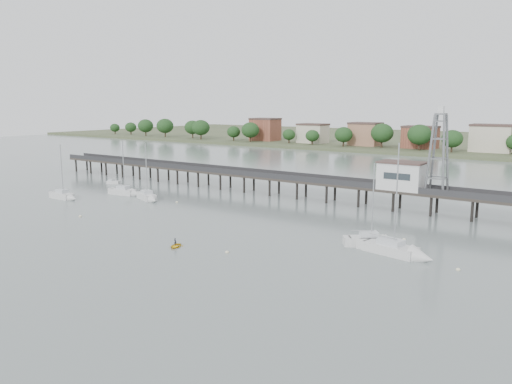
# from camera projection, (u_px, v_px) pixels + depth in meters

# --- Properties ---
(ground_plane) EXTENTS (500.00, 500.00, 0.00)m
(ground_plane) POSITION_uv_depth(u_px,v_px,m) (27.00, 270.00, 60.63)
(ground_plane) COLOR slate
(ground_plane) RESTS_ON ground
(pier) EXTENTS (150.00, 5.00, 5.50)m
(pier) POSITION_uv_depth(u_px,v_px,m) (288.00, 179.00, 108.14)
(pier) COLOR #2D2823
(pier) RESTS_ON ground
(pier_building) EXTENTS (8.40, 5.40, 5.30)m
(pier_building) POSITION_uv_depth(u_px,v_px,m) (401.00, 175.00, 93.38)
(pier_building) COLOR silver
(pier_building) RESTS_ON ground
(lattice_tower) EXTENTS (3.20, 3.20, 15.50)m
(lattice_tower) POSITION_uv_depth(u_px,v_px,m) (438.00, 154.00, 88.90)
(lattice_tower) COLOR slate
(lattice_tower) RESTS_ON ground
(sailboat_a) EXTENTS (7.32, 2.18, 12.16)m
(sailboat_a) POSITION_uv_depth(u_px,v_px,m) (65.00, 196.00, 105.28)
(sailboat_a) COLOR silver
(sailboat_a) RESTS_ON ground
(sailboat_c) EXTENTS (7.24, 6.21, 12.37)m
(sailboat_c) POSITION_uv_depth(u_px,v_px,m) (376.00, 241.00, 71.01)
(sailboat_c) COLOR silver
(sailboat_c) RESTS_ON ground
(sailboat_d) EXTENTS (10.05, 4.52, 15.89)m
(sailboat_d) POSITION_uv_depth(u_px,v_px,m) (402.00, 252.00, 65.77)
(sailboat_d) COLOR silver
(sailboat_d) RESTS_ON ground
(sailboat_b) EXTENTS (7.78, 4.76, 12.47)m
(sailboat_b) POSITION_uv_depth(u_px,v_px,m) (149.00, 197.00, 103.98)
(sailboat_b) COLOR silver
(sailboat_b) RESTS_ON ground
(sailboat_f) EXTENTS (7.89, 3.42, 12.67)m
(sailboat_f) POSITION_uv_depth(u_px,v_px,m) (127.00, 192.00, 110.13)
(sailboat_f) COLOR silver
(sailboat_f) RESTS_ON ground
(white_tender) EXTENTS (3.51, 2.48, 1.26)m
(white_tender) POSITION_uv_depth(u_px,v_px,m) (113.00, 182.00, 125.76)
(white_tender) COLOR silver
(white_tender) RESTS_ON ground
(yellow_dinghy) EXTENTS (1.86, 1.10, 2.50)m
(yellow_dinghy) POSITION_uv_depth(u_px,v_px,m) (175.00, 247.00, 70.22)
(yellow_dinghy) COLOR yellow
(yellow_dinghy) RESTS_ON ground
(dinghy_occupant) EXTENTS (0.40, 1.07, 0.25)m
(dinghy_occupant) POSITION_uv_depth(u_px,v_px,m) (175.00, 247.00, 70.22)
(dinghy_occupant) COLOR black
(dinghy_occupant) RESTS_ON ground
(mooring_buoys) EXTENTS (63.05, 21.97, 0.39)m
(mooring_buoys) POSITION_uv_depth(u_px,v_px,m) (250.00, 231.00, 78.58)
(mooring_buoys) COLOR #F5ECBE
(mooring_buoys) RESTS_ON ground
(far_shore) EXTENTS (500.00, 170.00, 10.40)m
(far_shore) POSITION_uv_depth(u_px,v_px,m) (475.00, 142.00, 252.60)
(far_shore) COLOR #475133
(far_shore) RESTS_ON ground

